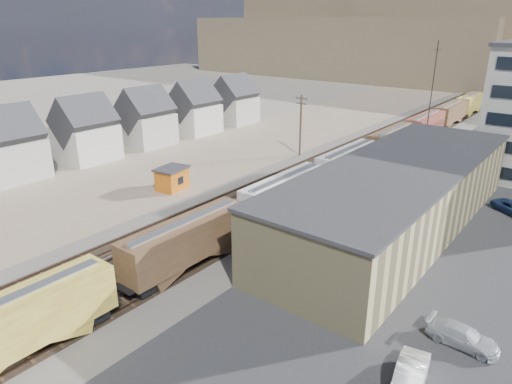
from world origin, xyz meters
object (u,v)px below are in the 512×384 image
Objects in this scene: utility_pole_north at (301,124)px; maintenance_shed at (172,178)px; parked_car_silver at (463,337)px; freight_train at (372,150)px; parked_car_white at (409,378)px.

utility_pole_north is 24.73m from maintenance_shed.
freight_train is at bearing 35.72° from parked_car_silver.
maintenance_shed is 0.95× the size of parked_car_silver.
maintenance_shed reaches higher than parked_car_white.
freight_train is 40.51m from parked_car_silver.
freight_train is 30.05m from maintenance_shed.
maintenance_shed is at bearing 79.52° from parked_car_silver.
parked_car_white is 6.35m from parked_car_silver.
utility_pole_north is at bearing 120.27° from parked_car_white.
parked_car_white is at bearing -49.39° from utility_pole_north.
parked_car_silver is at bearing -56.30° from freight_train.
utility_pole_north is (-12.30, -0.94, 2.50)m from freight_train.
parked_car_silver is at bearing -12.50° from maintenance_shed.
parked_car_silver is (39.07, -8.66, -0.85)m from maintenance_shed.
maintenance_shed is 40.03m from parked_car_silver.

